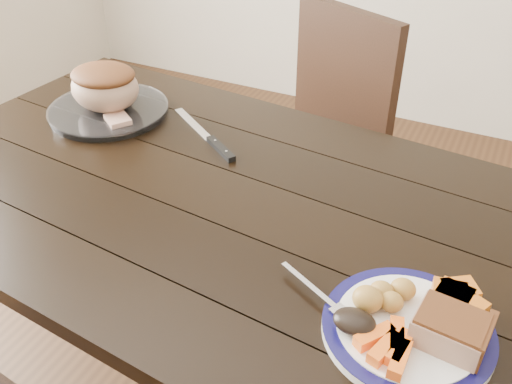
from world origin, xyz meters
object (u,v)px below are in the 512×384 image
at_px(serving_platter, 109,111).
at_px(dinner_plate, 407,330).
at_px(dining_table, 228,230).
at_px(roast_joint, 105,88).
at_px(chair_far, 317,135).
at_px(carving_knife, 214,142).
at_px(pork_slice, 450,330).
at_px(fork, 322,297).

bearing_deg(serving_platter, dinner_plate, -24.06).
bearing_deg(dining_table, roast_joint, 156.98).
distance_m(chair_far, carving_knife, 0.60).
xyz_separation_m(pork_slice, roast_joint, (-0.99, 0.42, 0.03)).
bearing_deg(fork, carving_knife, 164.53).
xyz_separation_m(roast_joint, carving_knife, (0.34, -0.02, -0.07)).
bearing_deg(chair_far, roast_joint, 75.91).
bearing_deg(dining_table, carving_knife, 126.75).
xyz_separation_m(chair_far, fork, (0.35, -0.94, 0.25)).
height_order(dining_table, chair_far, chair_far).
xyz_separation_m(chair_far, serving_platter, (-0.42, -0.53, 0.23)).
bearing_deg(serving_platter, roast_joint, 0.00).
height_order(serving_platter, fork, fork).
distance_m(pork_slice, roast_joint, 1.07).
distance_m(dining_table, dinner_plate, 0.50).
height_order(chair_far, pork_slice, chair_far).
bearing_deg(serving_platter, dining_table, -23.02).
bearing_deg(fork, dinner_plate, 27.35).
relative_size(serving_platter, pork_slice, 2.97).
xyz_separation_m(dining_table, serving_platter, (-0.48, 0.20, 0.10)).
bearing_deg(serving_platter, chair_far, 51.29).
relative_size(dinner_plate, serving_platter, 0.88).
distance_m(dinner_plate, fork, 0.15).
relative_size(dining_table, chair_far, 1.81).
relative_size(chair_far, pork_slice, 8.74).
bearing_deg(serving_platter, carving_knife, -2.82).
height_order(dining_table, roast_joint, roast_joint).
relative_size(roast_joint, carving_knife, 0.68).
bearing_deg(dinner_plate, carving_knife, 145.93).
height_order(serving_platter, roast_joint, roast_joint).
relative_size(serving_platter, carving_knife, 1.14).
bearing_deg(dinner_plate, fork, -179.44).
distance_m(serving_platter, fork, 0.88).
bearing_deg(carving_knife, dinner_plate, -0.15).
bearing_deg(dining_table, fork, -35.29).
relative_size(serving_platter, roast_joint, 1.68).
xyz_separation_m(dinner_plate, carving_knife, (-0.59, 0.40, -0.00)).
height_order(dining_table, pork_slice, pork_slice).
distance_m(roast_joint, carving_knife, 0.35).
xyz_separation_m(dinner_plate, fork, (-0.15, -0.00, 0.01)).
xyz_separation_m(dinner_plate, pork_slice, (0.06, -0.01, 0.04)).
relative_size(pork_slice, fork, 0.64).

